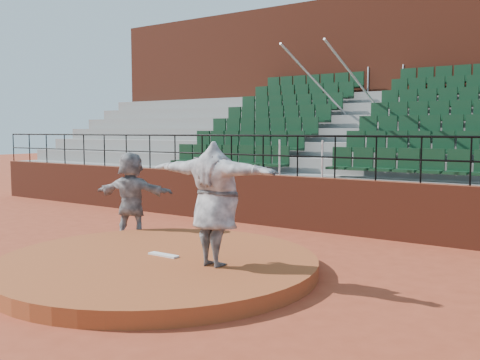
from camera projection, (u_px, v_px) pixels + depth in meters
name	position (u px, v px, depth m)	size (l,w,h in m)	color
ground	(158.00, 272.00, 9.21)	(90.00, 90.00, 0.00)	#9E3D23
pitchers_mound	(158.00, 265.00, 9.20)	(5.50, 5.50, 0.25)	#9D4823
pitching_rubber	(164.00, 255.00, 9.31)	(0.60, 0.15, 0.03)	white
boundary_wall	(297.00, 202.00, 13.25)	(24.00, 0.30, 1.30)	maroon
wall_railing	(298.00, 147.00, 13.13)	(24.04, 0.05, 1.03)	black
seating_deck	(355.00, 163.00, 16.17)	(24.00, 5.97, 4.63)	gray
press_box_facade	(399.00, 99.00, 19.22)	(24.00, 3.00, 7.10)	maroon
pitcher	(215.00, 204.00, 8.56)	(2.47, 0.67, 2.01)	black
fielder	(131.00, 195.00, 11.93)	(1.82, 0.58, 1.97)	black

